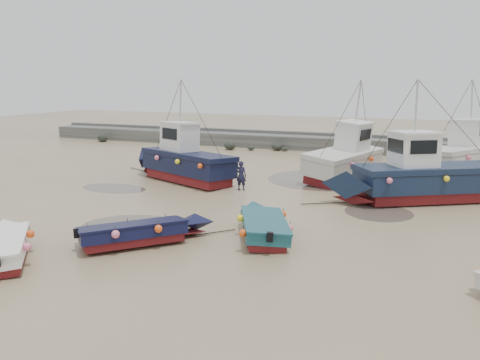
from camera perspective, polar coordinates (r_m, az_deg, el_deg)
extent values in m
plane|color=tan|center=(21.46, 1.63, -4.76)|extent=(120.00, 120.00, 0.00)
cube|color=slate|center=(42.29, 11.77, 4.26)|extent=(60.00, 2.20, 1.20)
cube|color=slate|center=(43.38, 12.08, 5.41)|extent=(60.00, 0.60, 0.25)
ellipsoid|color=black|center=(38.86, 18.43, 2.75)|extent=(0.84, 0.86, 0.51)
ellipsoid|color=black|center=(40.34, 22.38, 2.85)|extent=(0.98, 1.07, 0.72)
ellipsoid|color=black|center=(41.98, 4.54, 4.07)|extent=(0.99, 0.80, 0.58)
ellipsoid|color=black|center=(49.81, -16.57, 4.75)|extent=(0.65, 0.64, 0.43)
ellipsoid|color=black|center=(39.87, 25.08, 2.33)|extent=(0.61, 0.47, 0.46)
ellipsoid|color=black|center=(41.60, 5.47, 3.80)|extent=(0.61, 0.53, 0.32)
ellipsoid|color=black|center=(40.60, 26.87, 2.35)|extent=(0.67, 0.55, 0.43)
ellipsoid|color=black|center=(42.29, -1.24, 4.22)|extent=(1.09, 0.88, 0.72)
ellipsoid|color=black|center=(41.91, 1.36, 3.93)|extent=(0.65, 0.60, 0.37)
ellipsoid|color=black|center=(39.27, 24.82, 2.36)|extent=(0.88, 0.64, 0.62)
ellipsoid|color=black|center=(40.17, 9.86, 3.39)|extent=(0.64, 0.62, 0.48)
ellipsoid|color=black|center=(49.85, -16.40, 4.95)|extent=(1.10, 0.87, 0.86)
ellipsoid|color=black|center=(40.23, 22.43, 2.61)|extent=(0.55, 0.45, 0.29)
cylinder|color=#534A40|center=(20.61, -12.70, -5.77)|extent=(4.98, 4.98, 0.01)
cylinder|color=#534A40|center=(23.42, 16.55, -3.80)|extent=(3.21, 3.21, 0.01)
cylinder|color=#534A40|center=(28.36, -15.16, -0.97)|extent=(4.15, 4.15, 0.01)
cylinder|color=#534A40|center=(30.09, 9.86, 0.03)|extent=(6.85, 6.85, 0.01)
cube|color=maroon|center=(18.48, -26.50, -8.44)|extent=(3.01, 3.24, 0.30)
cube|color=white|center=(18.36, -26.61, -7.34)|extent=(3.32, 3.56, 0.45)
pyramid|color=white|center=(20.25, -26.03, -4.19)|extent=(1.46, 1.40, 0.90)
cube|color=brown|center=(18.31, -26.66, -6.85)|extent=(2.75, 2.96, 0.10)
cube|color=white|center=(18.28, -26.68, -6.58)|extent=(3.41, 3.65, 0.07)
cylinder|color=black|center=(21.37, -25.54, -5.98)|extent=(1.33, 1.54, 0.04)
sphere|color=#F75318|center=(17.56, -24.38, -7.62)|extent=(0.30, 0.30, 0.30)
sphere|color=#F75318|center=(18.90, -24.05, -6.22)|extent=(0.30, 0.30, 0.30)
cube|color=maroon|center=(18.62, -12.85, -7.27)|extent=(3.64, 3.64, 0.30)
cube|color=black|center=(18.50, -12.91, -6.17)|extent=(4.01, 4.01, 0.45)
pyramid|color=black|center=(18.90, -6.05, -4.10)|extent=(1.73, 1.73, 0.90)
cube|color=brown|center=(18.45, -12.93, -5.68)|extent=(3.32, 3.32, 0.10)
cube|color=black|center=(18.42, -12.94, -5.42)|extent=(4.12, 4.12, 0.07)
cube|color=black|center=(18.21, -19.33, -6.28)|extent=(0.28, 0.28, 0.35)
cylinder|color=black|center=(19.47, -3.33, -6.47)|extent=(1.44, 1.44, 0.04)
sphere|color=#F75318|center=(19.21, -18.09, -5.46)|extent=(0.30, 0.30, 0.30)
sphere|color=#F75318|center=(17.42, -14.84, -7.07)|extent=(0.30, 0.30, 0.30)
sphere|color=#F75318|center=(19.40, -13.48, -5.01)|extent=(0.30, 0.30, 0.30)
sphere|color=#F75318|center=(17.70, -9.80, -6.52)|extent=(0.30, 0.30, 0.30)
sphere|color=#F75318|center=(19.71, -9.00, -4.54)|extent=(0.30, 0.30, 0.30)
cube|color=maroon|center=(18.85, 2.83, -6.72)|extent=(2.63, 3.62, 0.30)
cube|color=#174C57|center=(18.73, 2.84, -5.63)|extent=(2.96, 3.94, 0.45)
pyramid|color=#174C57|center=(20.65, 2.28, -2.62)|extent=(1.79, 1.32, 0.90)
cube|color=brown|center=(18.68, 2.85, -5.15)|extent=(2.43, 3.29, 0.10)
cube|color=#174C57|center=(18.66, 2.85, -4.89)|extent=(3.05, 4.04, 0.07)
cube|color=black|center=(16.91, 3.47, -7.01)|extent=(0.27, 0.25, 0.35)
cylinder|color=black|center=(21.77, 2.06, -4.42)|extent=(0.85, 1.84, 0.04)
sphere|color=#F75318|center=(17.28, 0.18, -6.80)|extent=(0.30, 0.30, 0.30)
sphere|color=#F75318|center=(18.37, 5.93, -5.71)|extent=(0.30, 0.30, 0.30)
sphere|color=#F75318|center=(19.09, -0.11, -4.94)|extent=(0.30, 0.30, 0.30)
sphere|color=#F75318|center=(20.17, 5.12, -4.05)|extent=(0.30, 0.30, 0.30)
cube|color=maroon|center=(29.21, -6.40, 0.31)|extent=(6.25, 4.08, 0.55)
cube|color=black|center=(29.07, -6.43, 1.76)|extent=(6.79, 4.56, 0.95)
pyramid|color=black|center=(31.91, -10.78, 3.82)|extent=(2.19, 2.64, 1.40)
cube|color=brown|center=(28.98, -6.46, 2.76)|extent=(6.62, 4.42, 0.08)
cube|color=black|center=(28.96, -6.46, 3.03)|extent=(6.94, 4.66, 0.30)
cube|color=white|center=(29.50, -7.60, 5.07)|extent=(2.46, 2.23, 1.70)
cube|color=white|center=(29.40, -7.65, 6.83)|extent=(2.65, 2.41, 0.12)
cube|color=black|center=(30.27, -8.82, 5.70)|extent=(0.57, 1.26, 0.68)
cylinder|color=#B7B7B2|center=(29.31, -7.72, 9.48)|extent=(0.10, 0.10, 2.60)
cylinder|color=black|center=(33.07, -11.76, 1.09)|extent=(2.79, 1.20, 0.05)
sphere|color=pink|center=(26.30, -5.00, 1.47)|extent=(0.30, 0.30, 0.30)
sphere|color=pink|center=(28.69, -2.57, 2.41)|extent=(0.30, 0.30, 0.30)
sphere|color=pink|center=(27.84, -7.76, 2.00)|extent=(0.30, 0.30, 0.30)
sphere|color=pink|center=(30.19, -5.24, 2.86)|extent=(0.30, 0.30, 0.30)
sphere|color=pink|center=(29.45, -10.23, 2.48)|extent=(0.30, 0.30, 0.30)
sphere|color=pink|center=(31.74, -7.65, 3.26)|extent=(0.30, 0.30, 0.30)
cube|color=maroon|center=(30.50, 12.26, 0.61)|extent=(3.78, 6.42, 0.55)
cube|color=beige|center=(30.36, 12.32, 2.00)|extent=(4.24, 6.95, 0.95)
pyramid|color=beige|center=(33.67, 15.45, 4.03)|extent=(2.59, 2.07, 1.40)
cube|color=brown|center=(30.28, 12.37, 2.96)|extent=(4.11, 6.78, 0.08)
cube|color=beige|center=(30.26, 12.38, 3.22)|extent=(4.34, 7.11, 0.30)
cube|color=white|center=(30.92, 13.24, 5.18)|extent=(2.14, 2.40, 1.70)
cube|color=white|center=(30.83, 13.33, 6.86)|extent=(2.31, 2.59, 0.12)
cube|color=black|center=(31.80, 14.11, 5.79)|extent=(1.29, 0.48, 0.68)
cylinder|color=#B7B7B2|center=(30.74, 13.45, 9.38)|extent=(0.10, 0.10, 2.60)
cylinder|color=black|center=(34.93, 16.05, 1.46)|extent=(1.01, 2.86, 0.05)
sphere|color=pink|center=(28.68, 7.70, 2.30)|extent=(0.30, 0.30, 0.30)
sphere|color=pink|center=(28.60, 13.33, 2.05)|extent=(0.30, 0.30, 0.30)
sphere|color=pink|center=(30.89, 10.31, 2.92)|extent=(0.30, 0.30, 0.30)
sphere|color=pink|center=(30.93, 15.53, 2.68)|extent=(0.30, 0.30, 0.30)
sphere|color=pink|center=(33.17, 12.57, 3.46)|extent=(0.30, 0.30, 0.30)
cube|color=maroon|center=(26.57, 22.05, -1.72)|extent=(7.21, 5.46, 0.55)
cube|color=#142138|center=(26.41, 22.18, -0.14)|extent=(7.85, 6.07, 0.95)
pyramid|color=#142138|center=(24.38, 13.57, 1.15)|extent=(2.58, 3.06, 1.40)
cube|color=brown|center=(26.31, 22.27, 0.96)|extent=(7.65, 5.89, 0.08)
cube|color=#142138|center=(26.29, 22.29, 1.26)|extent=(8.03, 6.20, 0.30)
cube|color=white|center=(25.63, 20.49, 3.34)|extent=(2.68, 2.64, 1.70)
cube|color=white|center=(25.51, 20.65, 5.36)|extent=(2.89, 2.85, 0.12)
cube|color=black|center=(25.12, 18.49, 3.90)|extent=(0.84, 1.43, 0.68)
cylinder|color=#B7B7B2|center=(25.41, 20.88, 8.40)|extent=(0.10, 0.10, 2.60)
cylinder|color=black|center=(24.35, 10.83, -2.84)|extent=(2.63, 1.53, 0.05)
sphere|color=pink|center=(28.35, 23.34, 1.29)|extent=(0.30, 0.30, 0.30)
sphere|color=pink|center=(25.11, 23.93, -0.06)|extent=(0.30, 0.30, 0.30)
sphere|color=pink|center=(26.91, 17.92, 1.16)|extent=(0.30, 0.30, 0.30)
sphere|color=pink|center=(23.66, 17.81, -0.29)|extent=(0.30, 0.30, 0.30)
cube|color=maroon|center=(34.68, 25.40, 1.08)|extent=(5.73, 6.72, 0.55)
cube|color=beige|center=(34.56, 25.51, 2.30)|extent=(6.36, 7.36, 0.95)
cube|color=brown|center=(34.48, 25.59, 3.14)|extent=(6.17, 7.16, 0.08)
cube|color=beige|center=(34.46, 25.61, 3.37)|extent=(6.50, 7.52, 0.30)
cube|color=white|center=(35.16, 26.55, 5.04)|extent=(2.82, 2.81, 1.70)
cube|color=white|center=(35.08, 26.69, 6.51)|extent=(3.04, 3.03, 0.12)
cylinder|color=#B7B7B2|center=(35.00, 26.91, 8.72)|extent=(0.10, 0.10, 2.60)
sphere|color=pink|center=(33.05, 20.76, 2.93)|extent=(0.30, 0.30, 0.30)
sphere|color=pink|center=(32.15, 26.27, 2.21)|extent=(0.30, 0.30, 0.30)
sphere|color=pink|center=(34.56, 22.55, 3.16)|extent=(0.30, 0.30, 0.30)
sphere|color=pink|center=(36.09, 24.18, 3.37)|extent=(0.30, 0.30, 0.30)
sphere|color=pink|center=(37.65, 25.68, 3.56)|extent=(0.30, 0.30, 0.30)
imported|color=#1B1C36|center=(26.96, 0.15, -1.21)|extent=(0.62, 0.41, 1.70)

